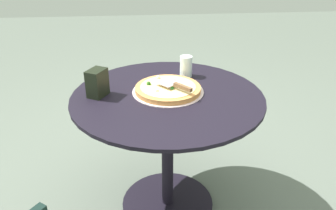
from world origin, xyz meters
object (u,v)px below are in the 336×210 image
at_px(patio_table, 168,128).
at_px(pizza_server, 175,85).
at_px(drinking_cup, 186,66).
at_px(pizza_on_tray, 168,89).
at_px(napkin_dispenser, 97,83).

relative_size(patio_table, pizza_server, 5.02).
xyz_separation_m(pizza_server, drinking_cup, (0.24, -0.08, 0.00)).
distance_m(pizza_on_tray, drinking_cup, 0.24).
xyz_separation_m(pizza_server, napkin_dispenser, (0.02, 0.38, 0.01)).
xyz_separation_m(patio_table, pizza_server, (-0.00, -0.04, 0.24)).
xyz_separation_m(pizza_on_tray, napkin_dispenser, (-0.01, 0.35, 0.05)).
xyz_separation_m(drinking_cup, napkin_dispenser, (-0.21, 0.46, 0.01)).
bearing_deg(pizza_server, drinking_cup, -19.74).
bearing_deg(pizza_on_tray, drinking_cup, -30.57).
xyz_separation_m(pizza_on_tray, drinking_cup, (0.20, -0.12, 0.04)).
distance_m(pizza_server, napkin_dispenser, 0.38).
bearing_deg(patio_table, pizza_on_tray, -8.53).
relative_size(pizza_on_tray, pizza_server, 1.89).
relative_size(patio_table, drinking_cup, 8.29).
distance_m(patio_table, napkin_dispenser, 0.43).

